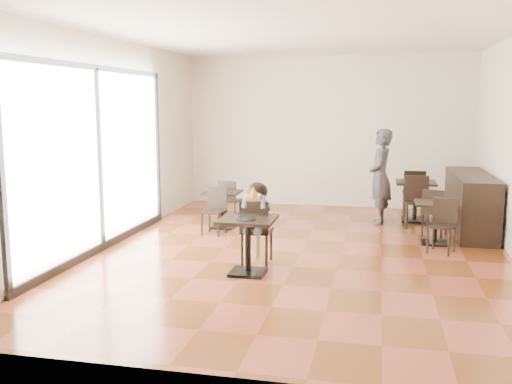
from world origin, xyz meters
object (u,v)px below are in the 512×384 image
(chair_back_a, at_px, (414,193))
(chair_back_b, at_px, (417,202))
(child, at_px, (257,223))
(cafe_table_back, at_px, (415,202))
(chair_left_b, at_px, (214,212))
(cafe_table_mid, at_px, (435,223))
(adult_patron, at_px, (380,177))
(chair_left_a, at_px, (230,201))
(cafe_table_left, at_px, (222,210))
(child_chair, at_px, (257,231))
(chair_mid_b, at_px, (442,226))
(child_table, at_px, (248,246))
(chair_mid_a, at_px, (435,212))

(chair_back_a, height_order, chair_back_b, same)
(chair_back_b, bearing_deg, child, -129.83)
(cafe_table_back, height_order, chair_left_b, chair_left_b)
(cafe_table_mid, xyz_separation_m, chair_back_b, (-0.21, 1.15, 0.12))
(adult_patron, relative_size, cafe_table_mid, 2.61)
(cafe_table_mid, height_order, chair_left_a, chair_left_a)
(cafe_table_left, height_order, chair_left_b, chair_left_b)
(child_chair, bearing_deg, child, -0.00)
(cafe_table_mid, xyz_separation_m, chair_mid_b, (0.04, -0.55, 0.07))
(child_table, xyz_separation_m, chair_mid_b, (2.56, 1.63, 0.03))
(child_table, height_order, chair_back_b, chair_back_b)
(cafe_table_back, distance_m, chair_left_a, 3.45)
(cafe_table_mid, distance_m, chair_back_b, 1.17)
(cafe_table_back, bearing_deg, chair_mid_b, -83.58)
(chair_mid_b, bearing_deg, chair_back_b, 118.66)
(chair_left_b, bearing_deg, cafe_table_left, 98.10)
(cafe_table_left, relative_size, cafe_table_back, 0.86)
(child_table, height_order, chair_back_a, chair_back_a)
(chair_mid_b, bearing_deg, cafe_table_back, 116.61)
(cafe_table_back, bearing_deg, chair_back_a, 90.00)
(cafe_table_mid, distance_m, chair_mid_b, 0.56)
(child_table, xyz_separation_m, adult_patron, (1.65, 3.58, 0.50))
(child, xyz_separation_m, chair_left_b, (-1.07, 1.51, -0.17))
(chair_back_a, xyz_separation_m, chair_back_b, (0.00, -1.10, 0.00))
(chair_left_b, bearing_deg, cafe_table_back, 36.51)
(chair_mid_a, distance_m, chair_left_b, 3.69)
(child_chair, bearing_deg, chair_left_b, -54.70)
(chair_mid_b, bearing_deg, chair_left_a, 177.37)
(chair_mid_b, xyz_separation_m, chair_left_b, (-3.62, 0.42, -0.01))
(child, distance_m, cafe_table_left, 2.33)
(child_table, distance_m, cafe_table_mid, 3.33)
(cafe_table_left, bearing_deg, chair_back_b, 12.11)
(child, bearing_deg, cafe_table_left, 117.41)
(adult_patron, bearing_deg, chair_left_a, -81.32)
(chair_left_b, height_order, chair_back_b, chair_back_b)
(cafe_table_back, xyz_separation_m, chair_mid_b, (0.25, -2.25, 0.02))
(cafe_table_left, distance_m, chair_back_b, 3.45)
(child, height_order, chair_left_a, child)
(chair_mid_a, distance_m, chair_back_b, 0.65)
(adult_patron, distance_m, chair_back_b, 0.81)
(chair_mid_b, relative_size, chair_back_a, 0.88)
(child, xyz_separation_m, chair_mid_b, (2.56, 1.08, -0.16))
(child_chair, distance_m, child, 0.11)
(chair_mid_a, bearing_deg, chair_left_a, 13.51)
(chair_left_a, distance_m, chair_left_b, 1.10)
(child_table, distance_m, chair_mid_a, 3.74)
(cafe_table_left, relative_size, chair_left_a, 0.83)
(cafe_table_back, height_order, chair_back_b, chair_back_b)
(child, bearing_deg, chair_back_a, 59.28)
(child_table, bearing_deg, cafe_table_left, 112.25)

